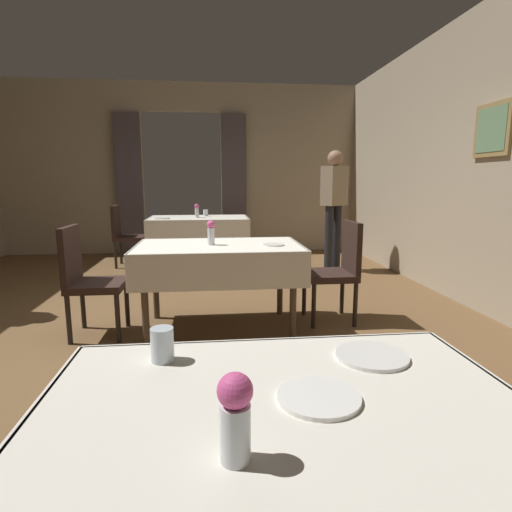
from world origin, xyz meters
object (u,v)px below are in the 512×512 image
Objects in this scene: chair_far_left at (124,233)px; glass_near_d at (162,345)px; dining_table_near at (293,469)px; plate_mid_b at (273,245)px; chair_mid_right at (338,267)px; flower_vase_near at (235,414)px; dining_table_far at (199,223)px; person_diner_standing_aside at (334,200)px; plate_near_c at (372,356)px; chair_mid_left at (87,276)px; dining_table_mid at (219,256)px; plate_far_b at (162,218)px; glass_far_c at (206,213)px; flower_vase_mid at (211,232)px; plate_near_b at (319,397)px.

chair_far_left reaches higher than glass_near_d.
dining_table_near is 5.87m from chair_far_left.
plate_mid_b is (0.68, 2.26, -0.05)m from glass_near_d.
flower_vase_near is (-1.12, -2.92, 0.33)m from chair_mid_right.
dining_table_far is 0.87× the size of person_diner_standing_aside.
dining_table_far is at bearing 97.35° from plate_near_c.
chair_mid_left is 5.03× the size of plate_mid_b.
flower_vase_near is at bearing -68.24° from glass_near_d.
chair_mid_left is at bearing -176.00° from chair_mid_right.
dining_table_near is 0.82× the size of dining_table_far.
chair_mid_right is (0.99, 2.83, -0.13)m from dining_table_near.
plate_mid_b is at bearing 73.29° from glass_near_d.
dining_table_mid is at bearing -84.94° from dining_table_far.
flower_vase_near is at bearing -76.69° from chair_far_left.
flower_vase_near is (1.36, -5.77, 0.33)m from chair_far_left.
dining_table_mid is 1.53× the size of chair_mid_left.
dining_table_far is 2.06m from person_diner_standing_aside.
plate_mid_b is at bearing 82.40° from dining_table_near.
glass_far_c reaches higher than plate_far_b.
glass_near_d reaches higher than dining_table_far.
plate_mid_b is at bearing -76.28° from dining_table_far.
flower_vase_near reaches higher than chair_mid_left.
chair_mid_right and chair_far_left have the same top height.
chair_mid_right is 4.41× the size of flower_vase_mid.
dining_table_mid is 0.95× the size of dining_table_far.
chair_mid_left is 1.00× the size of chair_far_left.
flower_vase_near is at bearing -144.75° from dining_table_near.
plate_near_b is (1.58, -5.56, 0.24)m from chair_far_left.
plate_mid_b is (-0.63, -0.17, 0.24)m from chair_mid_right.
dining_table_far is 0.57m from plate_far_b.
person_diner_standing_aside is at bearing 62.56° from plate_mid_b.
plate_mid_b is (0.46, -0.09, 0.11)m from dining_table_mid.
chair_mid_left is at bearing -176.24° from dining_table_mid.
chair_mid_left reaches higher than plate_mid_b.
dining_table_mid is 0.22m from flower_vase_mid.
plate_mid_b is (1.56, -0.02, 0.24)m from chair_mid_left.
chair_far_left reaches higher than glass_far_c.
glass_near_d reaches higher than dining_table_mid.
flower_vase_near reaches higher than plate_near_c.
plate_far_b is (-1.25, 2.74, 0.00)m from plate_mid_b.
dining_table_near is 6.67× the size of plate_mid_b.
dining_table_near and dining_table_mid have the same top height.
dining_table_mid is 2.86m from person_diner_standing_aside.
plate_near_c is 5.48m from glass_far_c.
chair_far_left is 3.55m from plate_mid_b.
chair_mid_right is 1.00× the size of chair_far_left.
plate_near_c is (0.23, 0.23, 0.00)m from plate_near_b.
chair_far_left reaches higher than plate_near_c.
flower_vase_near is at bearing -90.45° from dining_table_mid.
flower_vase_mid is 0.55m from plate_mid_b.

